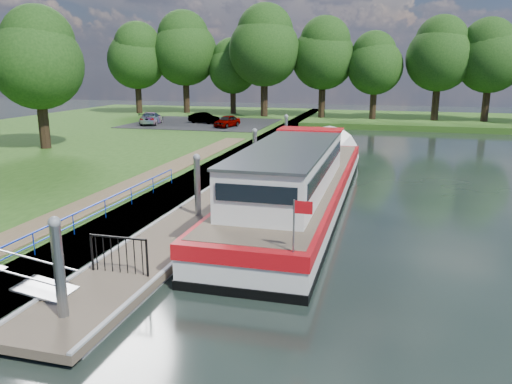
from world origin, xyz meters
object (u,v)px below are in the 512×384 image
(car_a, at_px, (227,121))
(car_b, at_px, (204,118))
(pontoon, at_px, (231,194))
(barge, at_px, (302,181))
(car_c, at_px, (151,118))

(car_a, relative_size, car_b, 1.01)
(pontoon, bearing_deg, car_b, 113.53)
(barge, height_order, car_c, barge)
(barge, xyz_separation_m, car_b, (-14.38, 25.03, 0.28))
(pontoon, xyz_separation_m, barge, (3.60, -0.27, 0.90))
(pontoon, xyz_separation_m, car_b, (-10.78, 24.76, 1.18))
(car_a, relative_size, car_c, 0.78)
(barge, xyz_separation_m, car_a, (-11.08, 22.46, 0.30))
(pontoon, xyz_separation_m, car_a, (-7.48, 22.19, 1.21))
(pontoon, relative_size, car_a, 9.17)
(barge, distance_m, car_c, 29.72)
(pontoon, relative_size, barge, 1.42)
(barge, relative_size, car_a, 6.46)
(pontoon, bearing_deg, car_c, 124.59)
(pontoon, bearing_deg, car_a, 108.63)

